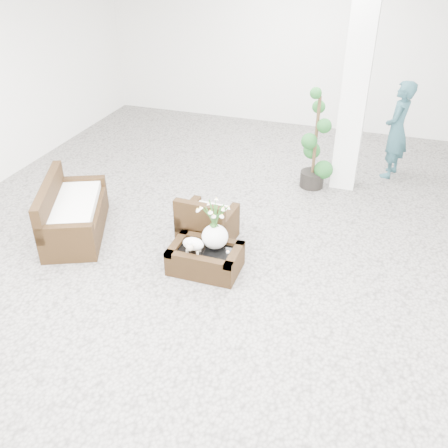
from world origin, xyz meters
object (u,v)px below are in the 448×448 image
(coffee_table, at_px, (205,259))
(armchair, at_px, (208,218))
(topiary, at_px, (316,140))
(loveseat, at_px, (74,208))

(coffee_table, bearing_deg, armchair, 107.24)
(coffee_table, height_order, topiary, topiary)
(loveseat, height_order, topiary, topiary)
(armchair, height_order, loveseat, loveseat)
(coffee_table, xyz_separation_m, topiary, (0.89, 2.84, 0.69))
(armchair, xyz_separation_m, loveseat, (-1.89, -0.41, 0.03))
(loveseat, distance_m, topiary, 3.98)
(armchair, height_order, topiary, topiary)
(coffee_table, xyz_separation_m, armchair, (-0.20, 0.64, 0.22))
(coffee_table, relative_size, loveseat, 0.58)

